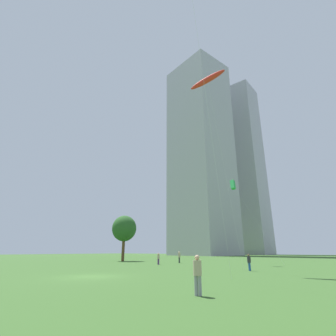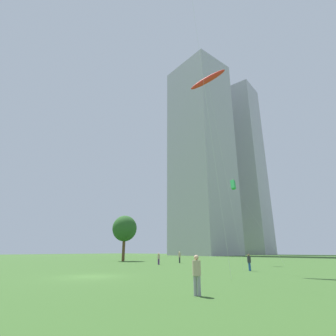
# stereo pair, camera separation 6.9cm
# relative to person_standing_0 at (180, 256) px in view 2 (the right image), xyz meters

# --- Properties ---
(ground) EXTENTS (280.00, 280.00, 0.00)m
(ground) POSITION_rel_person_standing_0_xyz_m (6.81, -23.39, -1.05)
(ground) COLOR #335623
(person_standing_0) EXTENTS (0.40, 0.40, 1.81)m
(person_standing_0) POSITION_rel_person_standing_0_xyz_m (0.00, 0.00, 0.00)
(person_standing_0) COLOR #2D2D33
(person_standing_0) RESTS_ON ground
(person_standing_1) EXTENTS (0.35, 0.35, 1.57)m
(person_standing_1) POSITION_rel_person_standing_0_xyz_m (14.92, -10.67, -0.14)
(person_standing_1) COLOR #1E478C
(person_standing_1) RESTS_ON ground
(person_standing_2) EXTENTS (0.35, 0.35, 1.57)m
(person_standing_2) POSITION_rel_person_standing_0_xyz_m (0.32, -6.09, -0.14)
(person_standing_2) COLOR #593372
(person_standing_2) RESTS_ON ground
(person_standing_3) EXTENTS (0.38, 0.38, 1.69)m
(person_standing_3) POSITION_rel_person_standing_0_xyz_m (17.75, -26.51, -0.07)
(person_standing_3) COLOR gray
(person_standing_3) RESTS_ON ground
(kite_flying_0) EXTENTS (4.69, 3.10, 22.51)m
(kite_flying_0) POSITION_rel_person_standing_0_xyz_m (12.56, -12.92, 20.65)
(kite_flying_0) COLOR silver
(kite_flying_0) RESTS_ON ground
(kite_flying_3) EXTENTS (5.63, 3.87, 12.31)m
(kite_flying_3) POSITION_rel_person_standing_0_xyz_m (10.14, -0.41, 10.43)
(kite_flying_3) COLOR silver
(kite_flying_3) RESTS_ON ground
(park_tree_1) EXTENTS (4.75, 4.75, 8.61)m
(park_tree_1) POSITION_rel_person_standing_0_xyz_m (-13.10, 0.45, 5.03)
(park_tree_1) COLOR brown
(park_tree_1) RESTS_ON ground
(distant_highrise_0) EXTENTS (25.58, 19.61, 98.39)m
(distant_highrise_0) POSITION_rel_person_standing_0_xyz_m (-22.96, 103.52, 48.15)
(distant_highrise_0) COLOR #A8A8AD
(distant_highrise_0) RESTS_ON ground
(distant_highrise_1) EXTENTS (30.62, 27.31, 94.18)m
(distant_highrise_1) POSITION_rel_person_standing_0_xyz_m (-29.52, 66.76, 46.05)
(distant_highrise_1) COLOR #A8A8AD
(distant_highrise_1) RESTS_ON ground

